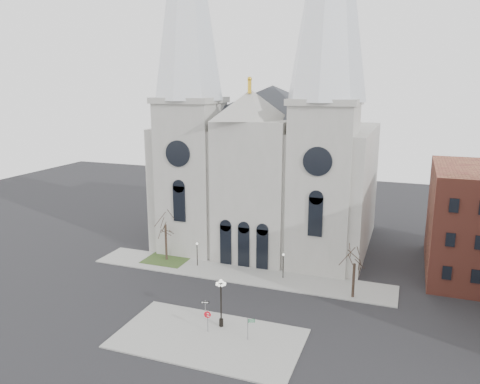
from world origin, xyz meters
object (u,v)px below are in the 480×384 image
(stop_sign, at_px, (208,317))
(street_name_sign, at_px, (249,327))
(one_way_sign, at_px, (205,305))
(globe_lamp, at_px, (221,297))

(stop_sign, relative_size, street_name_sign, 1.02)
(stop_sign, bearing_deg, one_way_sign, 129.65)
(globe_lamp, distance_m, one_way_sign, 3.20)
(one_way_sign, bearing_deg, stop_sign, -78.43)
(globe_lamp, relative_size, street_name_sign, 2.30)
(stop_sign, distance_m, street_name_sign, 4.30)
(globe_lamp, xyz_separation_m, one_way_sign, (-2.29, 1.19, -1.89))
(stop_sign, xyz_separation_m, one_way_sign, (-1.45, 2.64, -0.31))
(one_way_sign, height_order, street_name_sign, street_name_sign)
(stop_sign, xyz_separation_m, globe_lamp, (0.84, 1.45, 1.58))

